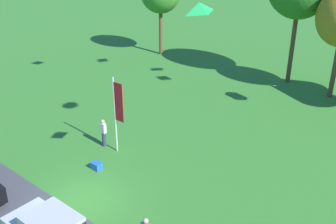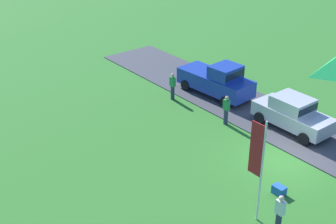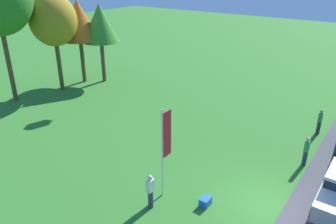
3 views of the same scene
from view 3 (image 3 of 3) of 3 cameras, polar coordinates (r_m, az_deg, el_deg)
ground_plane at (r=16.19m, az=16.57°, el=-15.48°), size 120.00×120.00×0.00m
person_beside_suv at (r=23.30m, az=24.90°, el=-1.50°), size 0.36×0.24×1.71m
person_watching_sky at (r=19.37m, az=22.91°, el=-6.29°), size 0.36×0.24×1.71m
person_on_lawn at (r=15.01m, az=-3.08°, el=-13.60°), size 0.36×0.24×1.71m
tree_center_back at (r=29.32m, az=-19.37°, el=14.80°), size 3.86×3.86×8.15m
tree_left_of_center at (r=31.10m, az=-15.36°, el=15.14°), size 3.55×3.55×7.49m
tree_far_right at (r=30.89m, az=-11.77°, el=14.87°), size 3.37×3.37×7.10m
flag_banner at (r=14.79m, az=-0.49°, el=-5.08°), size 0.71×0.08×4.48m
cooler_box at (r=15.60m, az=6.53°, el=-15.24°), size 0.56×0.40×0.40m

